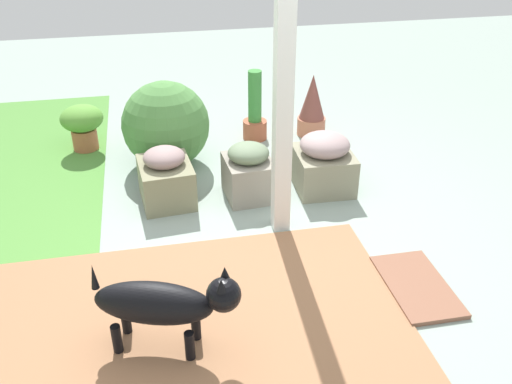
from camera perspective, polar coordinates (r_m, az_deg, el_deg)
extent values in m
plane|color=#8B9C92|center=(3.88, -0.81, -5.26)|extent=(12.00, 12.00, 0.00)
cube|color=#9A6B48|center=(3.19, -5.99, -14.44)|extent=(1.80, 2.40, 0.02)
cube|color=white|center=(3.58, 2.83, 11.35)|extent=(0.11, 0.11, 2.20)
cube|color=gray|center=(4.51, 6.83, 2.21)|extent=(0.48, 0.45, 0.31)
ellipsoid|color=gray|center=(4.41, 7.01, 4.79)|extent=(0.39, 0.39, 0.18)
cube|color=gray|center=(4.36, -0.76, 1.45)|extent=(0.43, 0.38, 0.32)
ellipsoid|color=#65785A|center=(4.26, -0.78, 3.98)|extent=(0.32, 0.32, 0.14)
cube|color=gray|center=(4.35, -9.10, 0.97)|extent=(0.51, 0.43, 0.32)
ellipsoid|color=gray|center=(4.25, -9.32, 3.50)|extent=(0.32, 0.32, 0.14)
sphere|color=#497F3E|center=(4.83, -9.14, 6.75)|extent=(0.74, 0.74, 0.74)
cylinder|color=#A55237|center=(5.38, -0.12, 6.36)|extent=(0.23, 0.23, 0.18)
cylinder|color=#3A8439|center=(5.26, -0.12, 9.69)|extent=(0.12, 0.12, 0.48)
cylinder|color=#BE6D51|center=(5.50, 5.61, 6.69)|extent=(0.27, 0.27, 0.17)
cone|color=brown|center=(5.39, 5.77, 9.61)|extent=(0.24, 0.24, 0.43)
cylinder|color=#AB5D3D|center=(5.39, -16.96, 5.17)|extent=(0.23, 0.23, 0.20)
ellipsoid|color=#589637|center=(5.31, -17.28, 7.17)|extent=(0.38, 0.38, 0.23)
ellipsoid|color=black|center=(2.98, -10.36, -11.02)|extent=(0.40, 0.66, 0.23)
sphere|color=black|center=(2.84, -3.30, -10.37)|extent=(0.18, 0.18, 0.18)
cone|color=black|center=(2.82, -3.19, -8.19)|extent=(0.05, 0.05, 0.07)
cone|color=black|center=(2.74, -3.54, -9.44)|extent=(0.05, 0.05, 0.07)
cylinder|color=black|center=(3.12, -6.11, -13.46)|extent=(0.05, 0.05, 0.19)
cylinder|color=black|center=(3.02, -6.73, -15.34)|extent=(0.05, 0.05, 0.19)
cylinder|color=black|center=(3.22, -13.05, -12.60)|extent=(0.05, 0.05, 0.19)
cylinder|color=black|center=(3.12, -13.92, -14.37)|extent=(0.05, 0.05, 0.19)
cone|color=black|center=(2.98, -16.16, -8.23)|extent=(0.04, 0.04, 0.15)
cube|color=brown|center=(3.63, 16.01, -9.14)|extent=(0.65, 0.37, 0.03)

